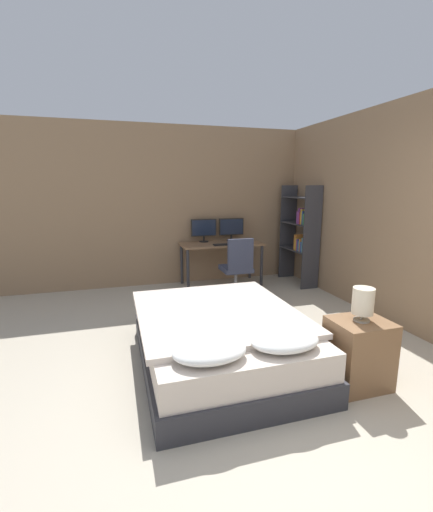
{
  "coord_description": "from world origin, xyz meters",
  "views": [
    {
      "loc": [
        -1.27,
        -1.6,
        1.7
      ],
      "look_at": [
        0.05,
        2.82,
        0.75
      ],
      "focal_mm": 24.0,
      "sensor_mm": 36.0,
      "label": 1
    }
  ],
  "objects_px": {
    "monitor_right": "(231,228)",
    "computer_mouse": "(241,243)",
    "desk": "(221,248)",
    "monitor_left": "(204,229)",
    "nightstand": "(358,353)",
    "keyboard": "(225,244)",
    "office_chair": "(237,274)",
    "bed": "(220,339)",
    "bedside_lamp": "(363,302)",
    "bookshelf": "(302,231)"
  },
  "relations": [
    {
      "from": "keyboard",
      "to": "nightstand",
      "type": "bearing_deg",
      "value": -86.26
    },
    {
      "from": "nightstand",
      "to": "monitor_left",
      "type": "height_order",
      "value": "monitor_left"
    },
    {
      "from": "keyboard",
      "to": "office_chair",
      "type": "height_order",
      "value": "office_chair"
    },
    {
      "from": "nightstand",
      "to": "monitor_right",
      "type": "relative_size",
      "value": 1.31
    },
    {
      "from": "nightstand",
      "to": "bedside_lamp",
      "type": "xyz_separation_m",
      "value": [
        0.0,
        0.0,
        0.46
      ]
    },
    {
      "from": "bookshelf",
      "to": "nightstand",
      "type": "bearing_deg",
      "value": -111.32
    },
    {
      "from": "nightstand",
      "to": "keyboard",
      "type": "distance_m",
      "value": 3.12
    },
    {
      "from": "computer_mouse",
      "to": "monitor_right",
      "type": "bearing_deg",
      "value": 94.18
    },
    {
      "from": "keyboard",
      "to": "office_chair",
      "type": "distance_m",
      "value": 0.65
    },
    {
      "from": "desk",
      "to": "keyboard",
      "type": "distance_m",
      "value": 0.23
    },
    {
      "from": "bed",
      "to": "bookshelf",
      "type": "xyz_separation_m",
      "value": [
        2.17,
        2.26,
        0.68
      ]
    },
    {
      "from": "bed",
      "to": "desk",
      "type": "height_order",
      "value": "desk"
    },
    {
      "from": "desk",
      "to": "monitor_left",
      "type": "relative_size",
      "value": 3.09
    },
    {
      "from": "monitor_left",
      "to": "computer_mouse",
      "type": "xyz_separation_m",
      "value": [
        0.54,
        -0.42,
        -0.21
      ]
    },
    {
      "from": "bed",
      "to": "keyboard",
      "type": "relative_size",
      "value": 5.0
    },
    {
      "from": "bedside_lamp",
      "to": "monitor_right",
      "type": "distance_m",
      "value": 3.5
    },
    {
      "from": "nightstand",
      "to": "desk",
      "type": "bearing_deg",
      "value": 93.51
    },
    {
      "from": "desk",
      "to": "bed",
      "type": "bearing_deg",
      "value": -107.59
    },
    {
      "from": "nightstand",
      "to": "bed",
      "type": "bearing_deg",
      "value": 146.87
    },
    {
      "from": "nightstand",
      "to": "keyboard",
      "type": "xyz_separation_m",
      "value": [
        -0.2,
        3.08,
        0.45
      ]
    },
    {
      "from": "desk",
      "to": "monitor_left",
      "type": "xyz_separation_m",
      "value": [
        -0.25,
        0.21,
        0.32
      ]
    },
    {
      "from": "bed",
      "to": "desk",
      "type": "xyz_separation_m",
      "value": [
        0.83,
        2.61,
        0.38
      ]
    },
    {
      "from": "office_chair",
      "to": "keyboard",
      "type": "bearing_deg",
      "value": 92.29
    },
    {
      "from": "nightstand",
      "to": "bookshelf",
      "type": "distance_m",
      "value": 3.21
    },
    {
      "from": "monitor_right",
      "to": "bookshelf",
      "type": "xyz_separation_m",
      "value": [
        1.09,
        -0.56,
        -0.03
      ]
    },
    {
      "from": "desk",
      "to": "bedside_lamp",
      "type": "bearing_deg",
      "value": -86.49
    },
    {
      "from": "nightstand",
      "to": "computer_mouse",
      "type": "distance_m",
      "value": 3.11
    },
    {
      "from": "bed",
      "to": "nightstand",
      "type": "bearing_deg",
      "value": -33.13
    },
    {
      "from": "bed",
      "to": "keyboard",
      "type": "bearing_deg",
      "value": 71.01
    },
    {
      "from": "nightstand",
      "to": "monitor_right",
      "type": "bearing_deg",
      "value": 89.14
    },
    {
      "from": "desk",
      "to": "monitor_left",
      "type": "distance_m",
      "value": 0.46
    },
    {
      "from": "nightstand",
      "to": "keyboard",
      "type": "relative_size",
      "value": 1.51
    },
    {
      "from": "bookshelf",
      "to": "bedside_lamp",
      "type": "bearing_deg",
      "value": -111.32
    },
    {
      "from": "monitor_left",
      "to": "bookshelf",
      "type": "bearing_deg",
      "value": -19.33
    },
    {
      "from": "monitor_left",
      "to": "keyboard",
      "type": "distance_m",
      "value": 0.54
    },
    {
      "from": "office_chair",
      "to": "monitor_right",
      "type": "bearing_deg",
      "value": 76.2
    },
    {
      "from": "nightstand",
      "to": "desk",
      "type": "distance_m",
      "value": 3.31
    },
    {
      "from": "desk",
      "to": "bookshelf",
      "type": "xyz_separation_m",
      "value": [
        1.35,
        -0.35,
        0.29
      ]
    },
    {
      "from": "bedside_lamp",
      "to": "monitor_left",
      "type": "xyz_separation_m",
      "value": [
        -0.46,
        3.5,
        0.21
      ]
    },
    {
      "from": "keyboard",
      "to": "bookshelf",
      "type": "xyz_separation_m",
      "value": [
        1.35,
        -0.14,
        0.19
      ]
    },
    {
      "from": "bed",
      "to": "monitor_left",
      "type": "xyz_separation_m",
      "value": [
        0.57,
        2.82,
        0.71
      ]
    },
    {
      "from": "nightstand",
      "to": "bedside_lamp",
      "type": "distance_m",
      "value": 0.46
    },
    {
      "from": "bedside_lamp",
      "to": "desk",
      "type": "distance_m",
      "value": 3.29
    },
    {
      "from": "monitor_left",
      "to": "computer_mouse",
      "type": "height_order",
      "value": "monitor_left"
    },
    {
      "from": "bed",
      "to": "keyboard",
      "type": "height_order",
      "value": "keyboard"
    },
    {
      "from": "bed",
      "to": "monitor_right",
      "type": "relative_size",
      "value": 4.33
    },
    {
      "from": "desk",
      "to": "office_chair",
      "type": "bearing_deg",
      "value": -88.35
    },
    {
      "from": "monitor_right",
      "to": "desk",
      "type": "bearing_deg",
      "value": -140.41
    },
    {
      "from": "monitor_right",
      "to": "computer_mouse",
      "type": "relative_size",
      "value": 6.42
    },
    {
      "from": "nightstand",
      "to": "monitor_left",
      "type": "bearing_deg",
      "value": 97.43
    }
  ]
}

